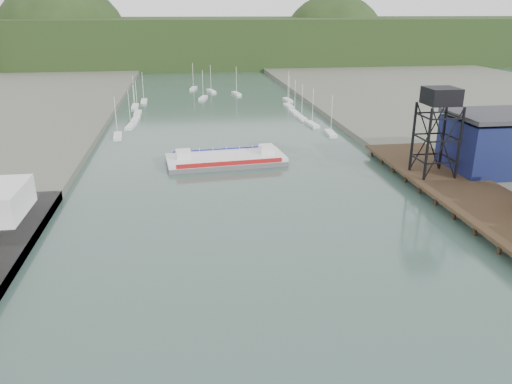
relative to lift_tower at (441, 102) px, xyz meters
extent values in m
cube|color=black|center=(2.00, -13.00, -13.75)|extent=(14.00, 70.00, 0.50)
cylinder|color=black|center=(-4.00, -13.00, -14.85)|extent=(0.60, 0.60, 2.20)
cylinder|color=black|center=(-3.00, -3.00, -7.00)|extent=(0.50, 0.50, 13.00)
cylinder|color=black|center=(3.00, -3.00, -7.00)|extent=(0.50, 0.50, 13.00)
cylinder|color=black|center=(-3.00, 3.00, -7.00)|extent=(0.50, 0.50, 13.00)
cylinder|color=black|center=(3.00, 3.00, -7.00)|extent=(0.50, 0.50, 13.00)
cube|color=black|center=(0.00, 0.00, 1.00)|extent=(5.50, 5.50, 3.00)
cube|color=#0B1A34|center=(15.00, 2.00, -9.05)|extent=(20.00, 14.00, 10.00)
cube|color=#2D2D33|center=(15.00, 2.00, -3.15)|extent=(20.50, 14.50, 0.80)
cube|color=silver|center=(-62.54, 45.89, -15.30)|extent=(2.67, 7.65, 0.90)
cube|color=silver|center=(-60.28, 57.30, -15.30)|extent=(2.81, 7.67, 0.90)
cube|color=silver|center=(-59.71, 66.17, -15.30)|extent=(2.35, 7.59, 0.90)
cube|color=silver|center=(-59.81, 76.09, -15.30)|extent=(2.01, 7.50, 0.90)
cube|color=silver|center=(-61.64, 88.33, -15.30)|extent=(2.00, 7.50, 0.90)
cube|color=silver|center=(-59.32, 98.17, -15.30)|extent=(2.16, 7.54, 0.90)
cube|color=silver|center=(-7.44, 41.03, -15.30)|extent=(2.53, 7.62, 0.90)
cube|color=silver|center=(-9.54, 52.51, -15.30)|extent=(2.76, 7.67, 0.90)
cube|color=silver|center=(-10.54, 61.29, -15.30)|extent=(2.22, 7.56, 0.90)
cube|color=silver|center=(-10.73, 70.28, -15.30)|extent=(2.18, 7.54, 0.90)
cube|color=silver|center=(-10.33, 81.38, -15.30)|extent=(2.46, 7.61, 0.90)
cube|color=silver|center=(-8.22, 92.99, -15.30)|extent=(2.48, 7.61, 0.90)
cube|color=silver|center=(-38.16, 102.00, -15.30)|extent=(3.78, 7.76, 0.90)
cube|color=silver|center=(-24.96, 110.00, -15.30)|extent=(3.31, 7.74, 0.90)
cube|color=silver|center=(-34.34, 118.00, -15.30)|extent=(3.76, 7.76, 0.90)
cube|color=silver|center=(-41.11, 126.00, -15.30)|extent=(3.40, 7.74, 0.90)
cube|color=black|center=(-35.00, 242.00, -3.65)|extent=(500.00, 120.00, 28.00)
sphere|color=black|center=(-115.00, 242.00, -7.65)|extent=(80.00, 80.00, 80.00)
sphere|color=black|center=(55.00, 252.00, -9.65)|extent=(70.00, 70.00, 70.00)
cube|color=#545456|center=(-36.97, 19.03, -15.15)|extent=(25.74, 12.24, 1.00)
cube|color=silver|center=(-36.97, 19.03, -14.25)|extent=(25.74, 12.24, 0.80)
cube|color=#A11213|center=(-36.50, 14.01, -14.05)|extent=(21.85, 2.18, 0.90)
cube|color=navy|center=(-37.44, 24.04, -14.05)|extent=(21.85, 2.18, 0.90)
cube|color=silver|center=(-45.90, 18.19, -13.06)|extent=(3.25, 3.25, 1.99)
cube|color=silver|center=(-28.04, 19.86, -13.06)|extent=(3.25, 3.25, 1.99)
camera|label=1|loc=(-45.21, -83.12, 15.52)|focal=35.00mm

